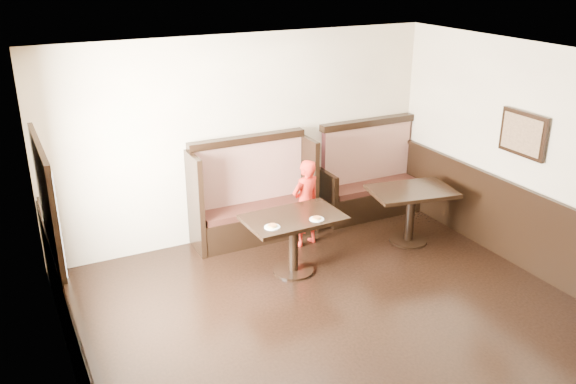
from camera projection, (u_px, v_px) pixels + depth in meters
ground at (389, 368)px, 5.91m from camera, size 7.00×7.00×0.00m
room_shell at (350, 303)px, 5.78m from camera, size 7.00×7.00×7.00m
booth_main at (252, 202)px, 8.46m from camera, size 1.75×0.72×1.45m
booth_neighbor at (370, 183)px, 9.29m from camera, size 1.65×0.72×1.45m
table_main at (293, 230)px, 7.49m from camera, size 1.21×0.78×0.76m
table_neighbor at (411, 203)px, 8.30m from camera, size 1.23×0.92×0.78m
child at (306, 203)px, 8.21m from camera, size 0.50×0.39×1.22m
pizza_plate_left at (272, 226)px, 7.13m from camera, size 0.19×0.19×0.03m
pizza_plate_right at (317, 219)px, 7.34m from camera, size 0.18×0.18×0.03m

